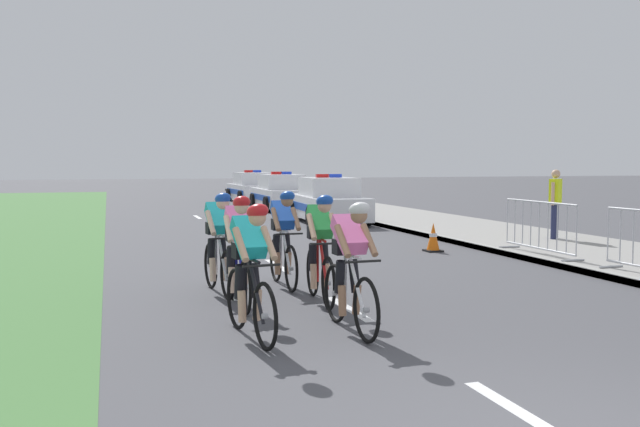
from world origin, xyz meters
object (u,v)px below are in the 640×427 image
(cyclist_second, at_px, (351,265))
(police_car_second, at_px, (281,194))
(cyclist_fourth, at_px, (320,247))
(cyclist_fifth, at_px, (219,242))
(police_car_nearest, at_px, (328,202))
(police_car_third, at_px, (252,188))
(traffic_cone_near, at_px, (433,238))
(cyclist_sixth, at_px, (283,237))
(cyclist_lead, at_px, (250,269))
(cyclist_third, at_px, (238,250))
(crowd_barrier_rear, at_px, (539,228))
(spectator_closest, at_px, (555,199))

(cyclist_second, distance_m, police_car_second, 20.36)
(cyclist_fourth, bearing_deg, cyclist_fifth, 140.01)
(police_car_nearest, bearing_deg, cyclist_fifth, -115.87)
(police_car_third, relative_size, traffic_cone_near, 6.95)
(cyclist_sixth, distance_m, police_car_third, 23.10)
(police_car_second, xyz_separation_m, traffic_cone_near, (-0.02, -13.80, -0.37))
(cyclist_lead, relative_size, cyclist_fourth, 1.00)
(cyclist_fourth, bearing_deg, cyclist_lead, -129.22)
(cyclist_third, bearing_deg, cyclist_fourth, -3.56)
(police_car_nearest, relative_size, police_car_third, 1.01)
(cyclist_third, relative_size, crowd_barrier_rear, 0.74)
(police_car_third, distance_m, crowd_barrier_rear, 21.44)
(cyclist_sixth, height_order, spectator_closest, spectator_closest)
(cyclist_second, relative_size, crowd_barrier_rear, 0.74)
(cyclist_fifth, bearing_deg, cyclist_third, -83.46)
(police_car_third, bearing_deg, cyclist_sixth, -100.56)
(crowd_barrier_rear, height_order, traffic_cone_near, crowd_barrier_rear)
(cyclist_second, bearing_deg, spectator_closest, 40.57)
(crowd_barrier_rear, bearing_deg, police_car_nearest, 98.67)
(police_car_second, height_order, spectator_closest, spectator_closest)
(police_car_nearest, height_order, spectator_closest, spectator_closest)
(cyclist_lead, relative_size, cyclist_fifth, 1.00)
(police_car_nearest, bearing_deg, crowd_barrier_rear, -81.33)
(cyclist_fourth, bearing_deg, cyclist_second, -95.55)
(police_car_second, bearing_deg, spectator_closest, -75.50)
(cyclist_lead, bearing_deg, cyclist_third, 83.76)
(cyclist_lead, relative_size, traffic_cone_near, 2.68)
(cyclist_second, height_order, police_car_nearest, police_car_nearest)
(cyclist_second, height_order, traffic_cone_near, cyclist_second)
(police_car_third, relative_size, crowd_barrier_rear, 1.92)
(crowd_barrier_rear, distance_m, spectator_closest, 3.06)
(cyclist_fourth, bearing_deg, cyclist_sixth, 98.06)
(cyclist_fourth, relative_size, crowd_barrier_rear, 0.74)
(police_car_second, height_order, police_car_third, same)
(cyclist_second, relative_size, cyclist_sixth, 1.00)
(police_car_nearest, bearing_deg, spectator_closest, -63.96)
(spectator_closest, bearing_deg, cyclist_fourth, -146.88)
(traffic_cone_near, bearing_deg, cyclist_third, -139.65)
(cyclist_third, relative_size, cyclist_fifth, 1.00)
(police_car_second, height_order, traffic_cone_near, police_car_second)
(cyclist_fourth, height_order, spectator_closest, spectator_closest)
(cyclist_second, bearing_deg, traffic_cone_near, 55.65)
(cyclist_sixth, bearing_deg, traffic_cone_near, 36.51)
(cyclist_fourth, distance_m, crowd_barrier_rear, 6.07)
(cyclist_lead, distance_m, cyclist_third, 1.70)
(cyclist_fifth, height_order, cyclist_sixth, same)
(cyclist_fourth, relative_size, cyclist_sixth, 1.00)
(cyclist_lead, relative_size, police_car_second, 0.39)
(cyclist_lead, bearing_deg, police_car_nearest, 68.45)
(cyclist_second, relative_size, police_car_nearest, 0.38)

